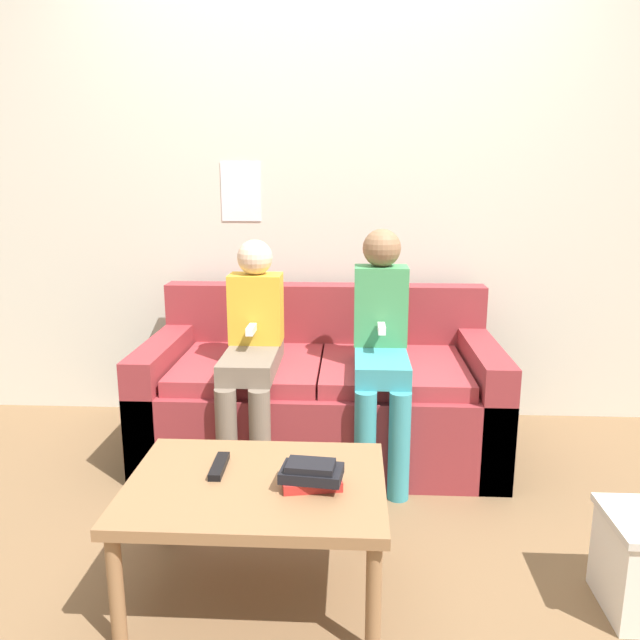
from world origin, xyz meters
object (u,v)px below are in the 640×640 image
at_px(couch, 321,396).
at_px(coffee_table, 256,494).
at_px(person_right, 381,340).
at_px(tv_remote, 219,466).
at_px(person_left, 252,345).

bearing_deg(couch, coffee_table, -97.72).
relative_size(couch, coffee_table, 2.05).
relative_size(person_right, tv_remote, 6.35).
distance_m(couch, coffee_table, 1.11).
relative_size(person_left, tv_remote, 6.05).
bearing_deg(person_left, tv_remote, -88.55).
height_order(person_right, tv_remote, person_right).
relative_size(couch, person_right, 1.52).
relative_size(couch, tv_remote, 9.66).
relative_size(couch, person_left, 1.60).
bearing_deg(couch, person_right, -34.85).
bearing_deg(couch, person_left, -146.37).
height_order(coffee_table, tv_remote, tv_remote).
height_order(couch, person_left, person_left).
bearing_deg(tv_remote, person_right, 55.50).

